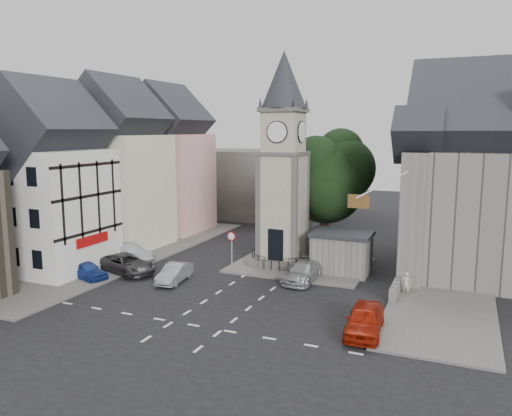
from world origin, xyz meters
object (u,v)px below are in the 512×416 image
at_px(pedestrian, 406,284).
at_px(clock_tower, 283,161).
at_px(car_west_blue, 86,270).
at_px(car_east_red, 364,320).
at_px(stone_shelter, 342,252).

bearing_deg(pedestrian, clock_tower, -24.36).
relative_size(car_west_blue, car_east_red, 0.84).
bearing_deg(car_east_red, stone_shelter, 105.18).
bearing_deg(clock_tower, pedestrian, -21.56).
distance_m(car_east_red, pedestrian, 7.24).
height_order(clock_tower, car_west_blue, clock_tower).
xyz_separation_m(car_west_blue, pedestrian, (21.26, 5.16, 0.12)).
relative_size(stone_shelter, car_west_blue, 1.15).
distance_m(clock_tower, stone_shelter, 8.15).
xyz_separation_m(car_east_red, pedestrian, (1.26, 7.13, 0.00)).
bearing_deg(pedestrian, car_west_blue, 10.84).
height_order(stone_shelter, pedestrian, stone_shelter).
distance_m(stone_shelter, pedestrian, 6.05).
bearing_deg(car_east_red, clock_tower, 123.48).
xyz_separation_m(stone_shelter, car_east_red, (3.70, -10.50, -0.79)).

